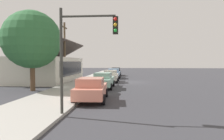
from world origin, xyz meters
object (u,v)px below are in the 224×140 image
object	(u,v)px
shade_tree	(32,40)
traffic_light_main	(83,44)
car_seafoam	(104,80)
car_skyblue	(114,73)
fire_hydrant_red	(96,80)
car_coral	(91,89)
car_ivory	(111,76)
utility_pole_wooden	(65,52)
car_charcoal	(116,71)

from	to	relation	value
shade_tree	traffic_light_main	size ratio (longest dim) A/B	1.40
car_seafoam	car_skyblue	bearing A→B (deg)	-0.42
shade_tree	car_seafoam	bearing A→B (deg)	-70.15
shade_tree	fire_hydrant_red	distance (m)	8.53
car_coral	car_ivory	distance (m)	12.34
utility_pole_wooden	car_skyblue	bearing A→B (deg)	-35.63
car_ivory	fire_hydrant_red	xyz separation A→B (m)	(-2.65, 1.58, -0.32)
utility_pole_wooden	car_charcoal	bearing A→B (deg)	-21.55
car_seafoam	car_skyblue	world-z (taller)	same
traffic_light_main	utility_pole_wooden	xyz separation A→B (m)	(14.43, 5.66, 0.44)
car_coral	fire_hydrant_red	size ratio (longest dim) A/B	6.21
car_coral	traffic_light_main	world-z (taller)	traffic_light_main
car_ivory	car_charcoal	xyz separation A→B (m)	(12.11, 0.07, 0.00)
car_charcoal	shade_tree	bearing A→B (deg)	161.02
utility_pole_wooden	car_ivory	bearing A→B (deg)	-71.75
utility_pole_wooden	car_seafoam	bearing A→B (deg)	-127.66
car_ivory	car_skyblue	bearing A→B (deg)	0.39
traffic_light_main	car_skyblue	bearing A→B (deg)	0.26
car_charcoal	shade_tree	xyz separation A→B (m)	(-20.34, 6.43, 3.85)
car_seafoam	utility_pole_wooden	bearing A→B (deg)	52.94
car_ivory	utility_pole_wooden	xyz separation A→B (m)	(-1.84, 5.58, 3.12)
car_skyblue	car_charcoal	xyz separation A→B (m)	(6.19, 0.05, -0.00)
car_skyblue	shade_tree	world-z (taller)	shade_tree
car_coral	utility_pole_wooden	bearing A→B (deg)	24.14
car_coral	fire_hydrant_red	distance (m)	9.78
car_skyblue	car_charcoal	size ratio (longest dim) A/B	1.00
car_ivory	traffic_light_main	world-z (taller)	traffic_light_main
car_seafoam	shade_tree	distance (m)	7.70
car_coral	shade_tree	size ratio (longest dim) A/B	0.60
traffic_light_main	car_ivory	bearing A→B (deg)	0.27
car_skyblue	utility_pole_wooden	size ratio (longest dim) A/B	0.63
car_seafoam	car_skyblue	distance (m)	11.89
utility_pole_wooden	fire_hydrant_red	bearing A→B (deg)	-101.42
car_ivory	car_skyblue	distance (m)	5.92
car_charcoal	car_ivory	bearing A→B (deg)	178.90
shade_tree	fire_hydrant_red	world-z (taller)	shade_tree
car_seafoam	car_charcoal	bearing A→B (deg)	0.09
car_seafoam	car_ivory	xyz separation A→B (m)	(5.97, -0.23, -0.00)
car_skyblue	car_coral	bearing A→B (deg)	179.66
car_skyblue	car_seafoam	bearing A→B (deg)	179.44
traffic_light_main	shade_tree	bearing A→B (deg)	39.28
car_seafoam	car_charcoal	distance (m)	18.08
car_charcoal	fire_hydrant_red	world-z (taller)	car_charcoal
traffic_light_main	utility_pole_wooden	world-z (taller)	utility_pole_wooden
fire_hydrant_red	car_skyblue	bearing A→B (deg)	-10.32
car_ivory	utility_pole_wooden	bearing A→B (deg)	108.43
car_ivory	car_charcoal	world-z (taller)	same
car_ivory	shade_tree	size ratio (longest dim) A/B	0.59
car_coral	shade_tree	distance (m)	8.39
utility_pole_wooden	fire_hydrant_red	size ratio (longest dim) A/B	10.56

